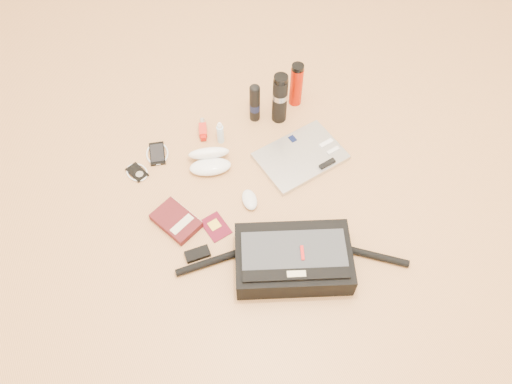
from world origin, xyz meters
TOP-DOWN VIEW (x-y plane):
  - ground at (0.00, 0.00)m, footprint 4.00×4.00m
  - messenger_bag at (-0.04, -0.26)m, footprint 0.82×0.42m
  - laptop at (0.23, 0.17)m, footprint 0.38×0.29m
  - book at (-0.37, 0.10)m, footprint 0.18×0.22m
  - passport at (-0.24, 0.01)m, footprint 0.10×0.13m
  - mouse at (-0.06, 0.06)m, footprint 0.08×0.11m
  - sunglasses_case at (-0.14, 0.30)m, footprint 0.21×0.19m
  - ipod at (-0.44, 0.40)m, footprint 0.10×0.11m
  - phone at (-0.32, 0.46)m, footprint 0.12×0.14m
  - inhaler at (-0.09, 0.49)m, footprint 0.06×0.12m
  - spray_bottle at (-0.04, 0.41)m, footprint 0.04×0.04m
  - aerosol_can at (0.15, 0.47)m, footprint 0.06×0.06m
  - thermos_black at (0.25, 0.42)m, footprint 0.08×0.08m
  - thermos_red at (0.36, 0.48)m, footprint 0.08×0.08m

SIDE VIEW (x-z plane):
  - ground at x=0.00m, z-range 0.00..0.00m
  - passport at x=-0.24m, z-range 0.00..0.01m
  - ipod at x=-0.44m, z-range 0.00..0.01m
  - phone at x=-0.32m, z-range 0.00..0.01m
  - laptop at x=0.23m, z-range -0.01..0.03m
  - inhaler at x=-0.09m, z-range 0.00..0.03m
  - book at x=-0.37m, z-range 0.00..0.03m
  - mouse at x=-0.06m, z-range 0.00..0.03m
  - sunglasses_case at x=-0.14m, z-range -0.02..0.09m
  - spray_bottle at x=-0.04m, z-range -0.01..0.11m
  - messenger_bag at x=-0.04m, z-range -0.01..0.12m
  - aerosol_can at x=0.15m, z-range 0.00..0.20m
  - thermos_red at x=0.36m, z-range 0.00..0.22m
  - thermos_black at x=0.25m, z-range 0.00..0.26m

